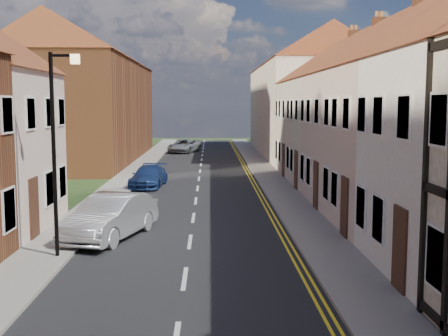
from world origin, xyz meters
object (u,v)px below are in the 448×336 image
car_mid (111,217)px  car_distant (184,146)px  car_far (149,176)px  lamppost (56,142)px

car_mid → car_distant: (0.97, 34.39, -0.12)m
car_far → car_distant: (0.98, 22.27, 0.05)m
lamppost → car_far: 15.04m
car_mid → car_distant: bearing=105.7°
car_mid → car_far: (-0.01, 12.12, -0.17)m
lamppost → car_mid: 3.95m
car_far → car_mid: bearing=-84.6°
car_distant → lamppost: bearing=-75.8°
lamppost → car_mid: (1.08, 2.60, -2.78)m
lamppost → car_far: lamppost is taller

